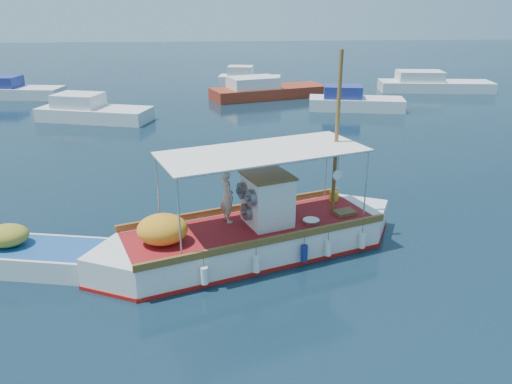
{
  "coord_description": "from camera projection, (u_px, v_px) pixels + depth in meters",
  "views": [
    {
      "loc": [
        -1.57,
        -13.31,
        6.84
      ],
      "look_at": [
        -0.43,
        0.0,
        1.7
      ],
      "focal_mm": 35.0,
      "sensor_mm": 36.0,
      "label": 1
    }
  ],
  "objects": [
    {
      "name": "ground",
      "position": [
        270.0,
        244.0,
        14.95
      ],
      "size": [
        160.0,
        160.0,
        0.0
      ],
      "primitive_type": "plane",
      "color": "black",
      "rests_on": "ground"
    },
    {
      "name": "fishing_caique",
      "position": [
        251.0,
        237.0,
        14.25
      ],
      "size": [
        8.97,
        4.76,
        5.8
      ],
      "rotation": [
        0.0,
        0.0,
        0.34
      ],
      "color": "white",
      "rests_on": "ground"
    },
    {
      "name": "dinghy",
      "position": [
        33.0,
        257.0,
        13.6
      ],
      "size": [
        5.54,
        2.42,
        1.38
      ],
      "rotation": [
        0.0,
        0.0,
        -0.21
      ],
      "color": "white",
      "rests_on": "ground"
    },
    {
      "name": "bg_boat_nw",
      "position": [
        92.0,
        112.0,
        30.23
      ],
      "size": [
        7.12,
        4.23,
        1.8
      ],
      "rotation": [
        0.0,
        0.0,
        -0.29
      ],
      "color": "silver",
      "rests_on": "ground"
    },
    {
      "name": "bg_boat_n",
      "position": [
        266.0,
        91.0,
        37.33
      ],
      "size": [
        9.12,
        5.33,
        1.8
      ],
      "rotation": [
        0.0,
        0.0,
        0.31
      ],
      "color": "maroon",
      "rests_on": "ground"
    },
    {
      "name": "bg_boat_ne",
      "position": [
        353.0,
        102.0,
        33.22
      ],
      "size": [
        6.49,
        3.39,
        1.8
      ],
      "rotation": [
        0.0,
        0.0,
        -0.2
      ],
      "color": "silver",
      "rests_on": "ground"
    },
    {
      "name": "bg_boat_e",
      "position": [
        432.0,
        85.0,
        40.02
      ],
      "size": [
        9.05,
        3.76,
        1.8
      ],
      "rotation": [
        0.0,
        0.0,
        -0.14
      ],
      "color": "silver",
      "rests_on": "ground"
    },
    {
      "name": "bg_boat_far_w",
      "position": [
        12.0,
        91.0,
        37.23
      ],
      "size": [
        7.2,
        3.26,
        1.8
      ],
      "rotation": [
        0.0,
        0.0,
        -0.14
      ],
      "color": "silver",
      "rests_on": "ground"
    },
    {
      "name": "bg_boat_far_n",
      "position": [
        248.0,
        79.0,
        42.96
      ],
      "size": [
        5.52,
        2.97,
        1.8
      ],
      "rotation": [
        0.0,
        0.0,
        -0.19
      ],
      "color": "silver",
      "rests_on": "ground"
    }
  ]
}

